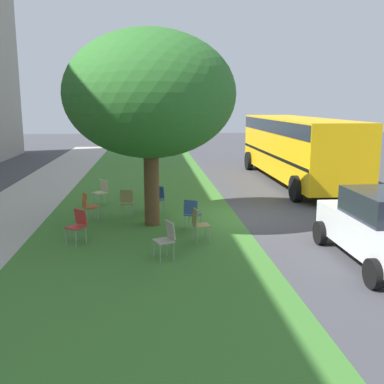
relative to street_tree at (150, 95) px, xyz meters
The scene contains 13 objects.
ground 4.78m from the street_tree, 81.89° to the right, with size 80.00×80.00×0.00m, color #424247.
grass_verge 3.80m from the street_tree, 35.35° to the left, with size 48.00×6.00×0.01m, color #3D752D.
street_tree is the anchor object (origin of this frame).
chair_0 4.11m from the street_tree, 130.88° to the left, with size 0.59×0.58×0.88m.
chair_1 3.49m from the street_tree, 38.31° to the left, with size 0.47×0.46×0.88m.
chair_2 3.51m from the street_tree, 120.93° to the right, with size 0.56×0.55×0.88m.
chair_3 3.55m from the street_tree, ahead, with size 0.58×0.57×0.88m.
chair_4 4.65m from the street_tree, 31.82° to the left, with size 0.59×0.59×0.88m.
chair_5 3.92m from the street_tree, 146.75° to the right, with size 0.48×0.49×0.88m.
chair_6 4.45m from the street_tree, behind, with size 0.55×0.55×0.88m.
chair_7 3.82m from the street_tree, 73.65° to the left, with size 0.53×0.54×0.88m.
parked_car 6.98m from the street_tree, 126.07° to the right, with size 3.70×1.92×1.65m.
school_bus 9.55m from the street_tree, 44.10° to the right, with size 10.40×2.80×2.88m.
Camera 1 is at (-13.39, 2.91, 3.56)m, focal length 42.14 mm.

